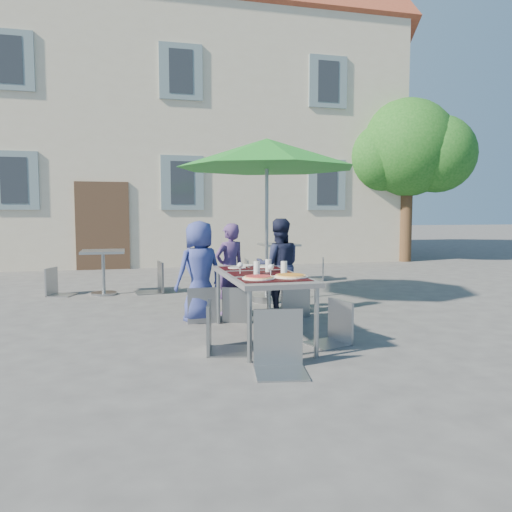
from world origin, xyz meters
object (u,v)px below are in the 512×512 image
object	(u,v)px
chair_0	(202,283)
chair_3	(219,297)
child_2	(279,266)
bg_chair_r_0	(154,258)
pizza_near_right	(291,276)
bg_chair_r_1	(319,256)
pizza_near_left	(258,277)
child_1	(230,269)
bg_chair_l_1	(251,257)
chair_5	(280,304)
child_0	(199,271)
dining_table	(261,278)
chair_2	(291,272)
bg_chair_l_0	(56,265)
chair_4	(334,296)
cafe_table_0	(103,264)
chair_1	(238,283)
patio_umbrella	(267,155)
cafe_table_1	(279,255)

from	to	relation	value
chair_0	chair_3	distance (m)	1.45
child_2	bg_chair_r_0	xyz separation A→B (m)	(-1.63, 2.29, -0.06)
pizza_near_right	bg_chair_r_1	xyz separation A→B (m)	(2.24, 4.92, -0.25)
pizza_near_left	child_1	xyz separation A→B (m)	(0.08, 1.92, -0.13)
chair_0	bg_chair_r_0	xyz separation A→B (m)	(-0.48, 2.62, 0.10)
chair_0	bg_chair_l_1	world-z (taller)	bg_chair_l_1
child_1	chair_5	size ratio (longest dim) A/B	1.24
child_0	chair_3	size ratio (longest dim) A/B	1.36
dining_table	chair_2	bearing A→B (deg)	55.57
chair_3	bg_chair_l_1	xyz separation A→B (m)	(1.53, 4.86, -0.04)
chair_5	bg_chair_l_0	distance (m)	5.53
chair_3	pizza_near_right	bearing A→B (deg)	-1.10
child_1	bg_chair_l_0	bearing A→B (deg)	-64.38
dining_table	chair_4	distance (m)	0.84
chair_5	bg_chair_l_1	xyz separation A→B (m)	(1.09, 5.58, -0.07)
dining_table	pizza_near_left	distance (m)	0.51
cafe_table_0	chair_1	bearing A→B (deg)	-55.77
chair_0	chair_1	distance (m)	0.48
child_2	chair_3	world-z (taller)	child_2
patio_umbrella	chair_4	bearing A→B (deg)	-89.53
chair_0	pizza_near_right	bearing A→B (deg)	-63.21
chair_4	cafe_table_1	bearing A→B (deg)	80.17
dining_table	child_2	xyz separation A→B (m)	(0.62, 1.35, -0.02)
chair_0	chair_5	distance (m)	2.21
cafe_table_1	dining_table	bearing A→B (deg)	-109.27
chair_2	cafe_table_1	distance (m)	3.57
patio_umbrella	bg_chair_r_1	xyz separation A→B (m)	(1.75, 2.19, -1.82)
chair_4	bg_chair_l_0	distance (m)	5.37
pizza_near_left	child_1	world-z (taller)	child_1
chair_3	cafe_table_1	size ratio (longest dim) A/B	1.24
cafe_table_0	bg_chair_l_0	world-z (taller)	bg_chair_l_0
chair_4	chair_5	world-z (taller)	chair_5
chair_4	bg_chair_l_1	size ratio (longest dim) A/B	0.98
bg_chair_l_1	pizza_near_right	bearing A→B (deg)	-98.85
child_0	chair_4	bearing A→B (deg)	109.42
chair_5	child_2	bearing A→B (deg)	73.42
pizza_near_left	chair_3	xyz separation A→B (m)	(-0.41, 0.05, -0.19)
dining_table	chair_3	xyz separation A→B (m)	(-0.56, -0.43, -0.12)
chair_5	bg_chair_r_1	xyz separation A→B (m)	(2.58, 5.62, -0.09)
bg_chair_l_1	bg_chair_r_0	bearing A→B (deg)	-158.31
child_2	chair_5	xyz separation A→B (m)	(-0.74, -2.50, -0.06)
chair_3	cafe_table_1	world-z (taller)	chair_3
chair_1	bg_chair_l_0	distance (m)	3.84
child_1	chair_3	bearing A→B (deg)	52.61
child_1	bg_chair_r_0	distance (m)	2.39
pizza_near_right	child_1	size ratio (longest dim) A/B	0.28
chair_2	patio_umbrella	xyz separation A→B (m)	(0.00, 1.27, 1.72)
pizza_near_left	child_2	xyz separation A→B (m)	(0.77, 1.83, -0.09)
patio_umbrella	bg_chair_l_0	world-z (taller)	patio_umbrella
child_1	child_2	bearing A→B (deg)	149.47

